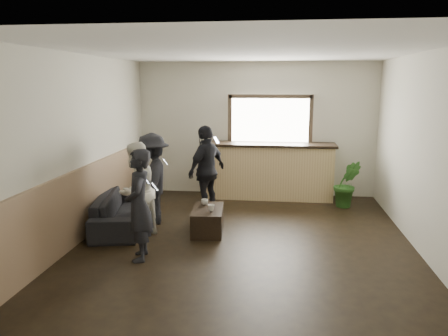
# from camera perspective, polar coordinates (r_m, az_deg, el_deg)

# --- Properties ---
(ground) EXTENTS (5.00, 6.00, 0.01)m
(ground) POSITION_cam_1_polar(r_m,az_deg,el_deg) (6.69, 2.53, -9.66)
(ground) COLOR black
(room_shell) EXTENTS (5.01, 6.01, 2.80)m
(room_shell) POSITION_cam_1_polar(r_m,az_deg,el_deg) (6.42, -3.93, 3.00)
(room_shell) COLOR silver
(room_shell) RESTS_ON ground
(bar_counter) EXTENTS (2.70, 0.68, 2.13)m
(bar_counter) POSITION_cam_1_polar(r_m,az_deg,el_deg) (9.10, 5.86, 0.09)
(bar_counter) COLOR tan
(bar_counter) RESTS_ON ground
(sofa) EXTENTS (1.08, 1.97, 0.54)m
(sofa) POSITION_cam_1_polar(r_m,az_deg,el_deg) (7.51, -13.33, -5.44)
(sofa) COLOR black
(sofa) RESTS_ON ground
(coffee_table) EXTENTS (0.55, 0.90, 0.38)m
(coffee_table) POSITION_cam_1_polar(r_m,az_deg,el_deg) (7.09, -2.11, -6.81)
(coffee_table) COLOR black
(coffee_table) RESTS_ON ground
(cup_a) EXTENTS (0.15, 0.15, 0.09)m
(cup_a) POSITION_cam_1_polar(r_m,az_deg,el_deg) (7.25, -2.54, -4.45)
(cup_a) COLOR silver
(cup_a) RESTS_ON coffee_table
(cup_b) EXTENTS (0.13, 0.13, 0.10)m
(cup_b) POSITION_cam_1_polar(r_m,az_deg,el_deg) (6.90, -1.68, -5.22)
(cup_b) COLOR silver
(cup_b) RESTS_ON coffee_table
(potted_plant) EXTENTS (0.53, 0.44, 0.92)m
(potted_plant) POSITION_cam_1_polar(r_m,az_deg,el_deg) (8.71, 15.76, -2.00)
(potted_plant) COLOR #2D6623
(potted_plant) RESTS_ON ground
(person_a) EXTENTS (0.51, 0.62, 1.52)m
(person_a) POSITION_cam_1_polar(r_m,az_deg,el_deg) (5.97, -11.04, -4.78)
(person_a) COLOR black
(person_a) RESTS_ON ground
(person_b) EXTENTS (0.74, 0.85, 1.49)m
(person_b) POSITION_cam_1_polar(r_m,az_deg,el_deg) (6.79, -11.39, -2.96)
(person_b) COLOR white
(person_b) RESTS_ON ground
(person_c) EXTENTS (0.77, 1.10, 1.55)m
(person_c) POSITION_cam_1_polar(r_m,az_deg,el_deg) (7.46, -9.31, -1.41)
(person_c) COLOR black
(person_c) RESTS_ON ground
(person_d) EXTENTS (0.80, 1.03, 1.63)m
(person_d) POSITION_cam_1_polar(r_m,az_deg,el_deg) (7.85, -2.27, -0.33)
(person_d) COLOR black
(person_d) RESTS_ON ground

